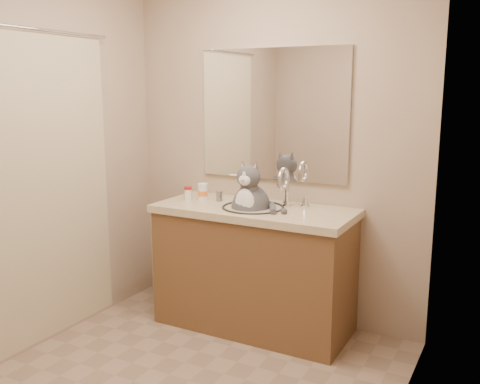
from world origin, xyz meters
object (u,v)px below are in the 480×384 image
at_px(pill_bottle_redcap, 188,193).
at_px(grey_canister, 219,196).
at_px(pill_bottle_orange, 203,192).
at_px(cat, 250,206).

bearing_deg(pill_bottle_redcap, grey_canister, 13.31).
bearing_deg(pill_bottle_orange, grey_canister, 8.02).
distance_m(cat, pill_bottle_orange, 0.42).
relative_size(pill_bottle_orange, grey_canister, 1.69).
bearing_deg(pill_bottle_redcap, cat, -2.97).
bearing_deg(cat, grey_canister, 161.82).
bearing_deg(pill_bottle_orange, cat, -8.61).
relative_size(cat, pill_bottle_orange, 4.43).
relative_size(cat, grey_canister, 7.49).
height_order(pill_bottle_orange, grey_canister, pill_bottle_orange).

